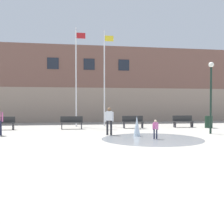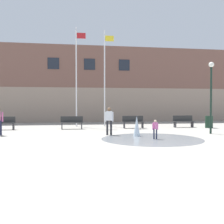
{
  "view_description": "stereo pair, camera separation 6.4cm",
  "coord_description": "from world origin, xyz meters",
  "px_view_note": "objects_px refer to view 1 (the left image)",
  "views": [
    {
      "loc": [
        -1.89,
        -8.58,
        1.76
      ],
      "look_at": [
        0.68,
        7.38,
        1.3
      ],
      "focal_mm": 42.0,
      "sensor_mm": 36.0,
      "label": 1
    },
    {
      "loc": [
        -1.83,
        -8.59,
        1.76
      ],
      "look_at": [
        0.68,
        7.38,
        1.3
      ],
      "focal_mm": 42.0,
      "sensor_mm": 36.0,
      "label": 2
    }
  ],
  "objects_px": {
    "park_bench_near_trashcan": "(183,121)",
    "park_bench_center": "(72,122)",
    "child_with_pink_shirt": "(155,128)",
    "lamp_post_right_lane": "(211,88)",
    "adult_watching": "(109,119)",
    "flagpole_left": "(76,74)",
    "flagpole_right": "(105,76)",
    "park_bench_under_right_flagpole": "(133,122)",
    "trash_can": "(209,122)",
    "park_bench_under_left_flagpole": "(3,123)"
  },
  "relations": [
    {
      "from": "flagpole_left",
      "to": "trash_can",
      "type": "xyz_separation_m",
      "value": [
        9.83,
        -2.74,
        -3.73
      ]
    },
    {
      "from": "park_bench_under_left_flagpole",
      "to": "flagpole_left",
      "type": "bearing_deg",
      "value": 20.23
    },
    {
      "from": "flagpole_left",
      "to": "lamp_post_right_lane",
      "type": "xyz_separation_m",
      "value": [
        7.86,
        -6.45,
        -1.4
      ]
    },
    {
      "from": "lamp_post_right_lane",
      "to": "trash_can",
      "type": "relative_size",
      "value": 4.79
    },
    {
      "from": "adult_watching",
      "to": "flagpole_left",
      "type": "xyz_separation_m",
      "value": [
        -1.72,
        6.14,
        3.24
      ]
    },
    {
      "from": "park_bench_center",
      "to": "park_bench_under_right_flagpole",
      "type": "relative_size",
      "value": 1.0
    },
    {
      "from": "park_bench_under_left_flagpole",
      "to": "child_with_pink_shirt",
      "type": "distance_m",
      "value": 10.98
    },
    {
      "from": "park_bench_near_trashcan",
      "to": "flagpole_right",
      "type": "relative_size",
      "value": 0.21
    },
    {
      "from": "adult_watching",
      "to": "park_bench_under_right_flagpole",
      "type": "bearing_deg",
      "value": -106.05
    },
    {
      "from": "park_bench_under_left_flagpole",
      "to": "trash_can",
      "type": "bearing_deg",
      "value": -3.22
    },
    {
      "from": "park_bench_near_trashcan",
      "to": "flagpole_right",
      "type": "bearing_deg",
      "value": 161.28
    },
    {
      "from": "park_bench_center",
      "to": "park_bench_under_right_flagpole",
      "type": "bearing_deg",
      "value": 0.1
    },
    {
      "from": "park_bench_under_right_flagpole",
      "to": "park_bench_near_trashcan",
      "type": "bearing_deg",
      "value": 0.64
    },
    {
      "from": "flagpole_left",
      "to": "trash_can",
      "type": "distance_m",
      "value": 10.86
    },
    {
      "from": "adult_watching",
      "to": "lamp_post_right_lane",
      "type": "distance_m",
      "value": 6.42
    },
    {
      "from": "park_bench_center",
      "to": "child_with_pink_shirt",
      "type": "xyz_separation_m",
      "value": [
        4.18,
        -6.27,
        0.1
      ]
    },
    {
      "from": "park_bench_near_trashcan",
      "to": "adult_watching",
      "type": "bearing_deg",
      "value": -146.94
    },
    {
      "from": "park_bench_under_left_flagpole",
      "to": "adult_watching",
      "type": "height_order",
      "value": "adult_watching"
    },
    {
      "from": "park_bench_center",
      "to": "lamp_post_right_lane",
      "type": "height_order",
      "value": "lamp_post_right_lane"
    },
    {
      "from": "park_bench_under_right_flagpole",
      "to": "trash_can",
      "type": "height_order",
      "value": "park_bench_under_right_flagpole"
    },
    {
      "from": "park_bench_under_left_flagpole",
      "to": "park_bench_center",
      "type": "height_order",
      "value": "same"
    },
    {
      "from": "park_bench_under_left_flagpole",
      "to": "adult_watching",
      "type": "bearing_deg",
      "value": -31.76
    },
    {
      "from": "park_bench_under_left_flagpole",
      "to": "park_bench_under_right_flagpole",
      "type": "distance_m",
      "value": 9.28
    },
    {
      "from": "park_bench_under_right_flagpole",
      "to": "park_bench_near_trashcan",
      "type": "relative_size",
      "value": 1.0
    },
    {
      "from": "park_bench_under_right_flagpole",
      "to": "adult_watching",
      "type": "relative_size",
      "value": 1.01
    },
    {
      "from": "park_bench_center",
      "to": "flagpole_left",
      "type": "height_order",
      "value": "flagpole_left"
    },
    {
      "from": "park_bench_near_trashcan",
      "to": "adult_watching",
      "type": "xyz_separation_m",
      "value": [
        -6.4,
        -4.16,
        0.45
      ]
    },
    {
      "from": "park_bench_center",
      "to": "park_bench_under_right_flagpole",
      "type": "xyz_separation_m",
      "value": [
        4.53,
        0.01,
        0.0
      ]
    },
    {
      "from": "park_bench_under_left_flagpole",
      "to": "park_bench_near_trashcan",
      "type": "distance_m",
      "value": 13.26
    },
    {
      "from": "adult_watching",
      "to": "flagpole_right",
      "type": "xyz_separation_m",
      "value": [
        0.55,
        6.14,
        3.17
      ]
    },
    {
      "from": "child_with_pink_shirt",
      "to": "trash_can",
      "type": "xyz_separation_m",
      "value": [
        6.06,
        5.56,
        -0.13
      ]
    },
    {
      "from": "adult_watching",
      "to": "lamp_post_right_lane",
      "type": "height_order",
      "value": "lamp_post_right_lane"
    },
    {
      "from": "park_bench_center",
      "to": "adult_watching",
      "type": "height_order",
      "value": "adult_watching"
    },
    {
      "from": "park_bench_near_trashcan",
      "to": "trash_can",
      "type": "relative_size",
      "value": 1.78
    },
    {
      "from": "child_with_pink_shirt",
      "to": "flagpole_right",
      "type": "relative_size",
      "value": 0.13
    },
    {
      "from": "flagpole_left",
      "to": "adult_watching",
      "type": "bearing_deg",
      "value": -74.36
    },
    {
      "from": "park_bench_near_trashcan",
      "to": "trash_can",
      "type": "bearing_deg",
      "value": -23.84
    },
    {
      "from": "child_with_pink_shirt",
      "to": "lamp_post_right_lane",
      "type": "bearing_deg",
      "value": 82.49
    },
    {
      "from": "park_bench_under_left_flagpole",
      "to": "trash_can",
      "type": "distance_m",
      "value": 15.0
    },
    {
      "from": "park_bench_center",
      "to": "park_bench_under_right_flagpole",
      "type": "distance_m",
      "value": 4.53
    },
    {
      "from": "park_bench_under_right_flagpole",
      "to": "child_with_pink_shirt",
      "type": "relative_size",
      "value": 1.62
    },
    {
      "from": "park_bench_under_right_flagpole",
      "to": "trash_can",
      "type": "relative_size",
      "value": 1.78
    },
    {
      "from": "child_with_pink_shirt",
      "to": "lamp_post_right_lane",
      "type": "height_order",
      "value": "lamp_post_right_lane"
    },
    {
      "from": "lamp_post_right_lane",
      "to": "park_bench_center",
      "type": "bearing_deg",
      "value": 151.88
    },
    {
      "from": "park_bench_near_trashcan",
      "to": "park_bench_center",
      "type": "bearing_deg",
      "value": -179.65
    },
    {
      "from": "trash_can",
      "to": "lamp_post_right_lane",
      "type": "bearing_deg",
      "value": -117.95
    },
    {
      "from": "park_bench_under_left_flagpole",
      "to": "flagpole_right",
      "type": "xyz_separation_m",
      "value": [
        7.41,
        1.9,
        3.63
      ]
    },
    {
      "from": "child_with_pink_shirt",
      "to": "flagpole_left",
      "type": "relative_size",
      "value": 0.13
    },
    {
      "from": "park_bench_under_right_flagpole",
      "to": "lamp_post_right_lane",
      "type": "bearing_deg",
      "value": -49.86
    },
    {
      "from": "flagpole_right",
      "to": "trash_can",
      "type": "relative_size",
      "value": 8.59
    }
  ]
}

